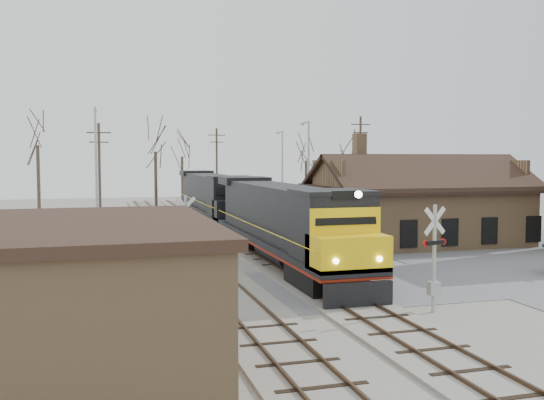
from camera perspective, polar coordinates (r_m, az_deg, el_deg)
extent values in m
plane|color=gray|center=(29.11, 4.65, -8.25)|extent=(140.00, 140.00, 0.00)
cube|color=slate|center=(29.11, 4.65, -8.22)|extent=(60.00, 9.00, 0.03)
cube|color=gray|center=(43.24, -2.42, -4.13)|extent=(3.40, 90.00, 0.12)
cube|color=#473323|center=(43.06, -3.35, -4.02)|extent=(0.08, 90.00, 0.14)
cube|color=#473323|center=(43.40, -1.50, -3.95)|extent=(0.08, 90.00, 0.14)
cube|color=gray|center=(42.41, -8.36, -4.32)|extent=(3.40, 90.00, 0.12)
cube|color=#473323|center=(42.31, -9.32, -4.20)|extent=(0.08, 90.00, 0.14)
cube|color=#473323|center=(42.50, -7.40, -4.15)|extent=(0.08, 90.00, 0.14)
cube|color=#A27B54|center=(44.67, 13.65, -1.47)|extent=(14.00, 8.00, 4.00)
cube|color=black|center=(44.52, 13.69, 1.22)|extent=(15.20, 9.20, 0.30)
cube|color=black|center=(42.51, 15.26, 2.42)|extent=(15.00, 4.71, 2.66)
cube|color=black|center=(46.50, 12.31, 2.59)|extent=(15.00, 4.71, 2.66)
cube|color=#A27B54|center=(44.00, 8.23, 4.78)|extent=(0.80, 0.80, 2.20)
cube|color=black|center=(28.62, 4.95, -7.26)|extent=(2.67, 4.27, 1.07)
cube|color=black|center=(41.68, -1.92, -3.70)|extent=(2.67, 4.27, 1.07)
cube|color=black|center=(34.95, 0.86, -3.78)|extent=(3.20, 21.33, 0.37)
cube|color=maroon|center=(34.98, 0.86, -4.16)|extent=(3.22, 21.33, 0.13)
cube|color=black|center=(36.03, 0.25, -0.90)|extent=(2.77, 15.46, 2.99)
cube|color=black|center=(27.35, 5.70, -2.48)|extent=(3.20, 2.99, 2.99)
cube|color=yellow|center=(25.81, 7.19, -4.91)|extent=(3.20, 1.92, 1.49)
cube|color=black|center=(25.16, 8.12, -8.86)|extent=(2.99, 0.25, 1.07)
cylinder|color=#FFF2CC|center=(24.65, 8.14, 0.52)|extent=(0.30, 0.10, 0.30)
cube|color=black|center=(49.38, -4.19, -2.50)|extent=(2.67, 4.27, 1.07)
cube|color=black|center=(62.95, -6.79, -1.12)|extent=(2.67, 4.27, 1.07)
cube|color=black|center=(56.07, -5.65, -0.86)|extent=(3.20, 21.33, 0.37)
cube|color=maroon|center=(56.09, -5.65, -1.10)|extent=(3.22, 21.33, 0.13)
cube|color=black|center=(57.26, -5.91, 0.90)|extent=(2.77, 15.46, 2.99)
cube|color=black|center=(48.23, -3.97, 0.33)|extent=(3.20, 2.99, 2.99)
cube|color=black|center=(46.53, -3.49, -0.92)|extent=(3.20, 1.92, 1.49)
cube|color=black|center=(45.66, -3.19, -3.03)|extent=(2.99, 0.25, 1.07)
cylinder|color=#A5A8AD|center=(25.00, 15.02, -5.37)|extent=(0.15, 0.15, 4.32)
cube|color=silver|center=(24.80, 15.08, -1.92)|extent=(1.10, 0.32, 1.13)
cube|color=silver|center=(24.80, 15.08, -1.92)|extent=(1.10, 0.32, 1.13)
cube|color=black|center=(24.90, 15.04, -3.89)|extent=(0.98, 0.39, 0.16)
cylinder|color=#B20C0C|center=(24.56, 14.25, -3.99)|extent=(0.27, 0.14, 0.26)
cylinder|color=#B20C0C|center=(25.25, 15.81, -3.80)|extent=(0.27, 0.14, 0.26)
cube|color=#A5A8AD|center=(25.22, 14.97, -8.03)|extent=(0.43, 0.32, 0.54)
cylinder|color=#A5A8AD|center=(32.28, -8.11, -3.27)|extent=(0.15, 0.15, 4.22)
cube|color=silver|center=(32.12, -8.13, -0.65)|extent=(1.03, 0.48, 1.10)
cube|color=silver|center=(32.12, -8.13, -0.65)|extent=(1.03, 0.48, 1.10)
cube|color=black|center=(32.20, -8.12, -2.15)|extent=(0.93, 0.52, 0.16)
cylinder|color=#B20C0C|center=(32.08, -7.30, -2.16)|extent=(0.26, 0.17, 0.25)
cylinder|color=#B20C0C|center=(32.33, -8.93, -2.13)|extent=(0.26, 0.17, 0.25)
cube|color=#A5A8AD|center=(32.44, -8.09, -5.30)|extent=(0.42, 0.32, 0.53)
cylinder|color=#A5A8AD|center=(45.42, -16.20, 2.26)|extent=(0.18, 0.18, 9.83)
cylinder|color=#A5A8AD|center=(46.44, -16.32, 8.24)|extent=(0.12, 1.80, 0.12)
cube|color=#A5A8AD|center=(47.23, -16.31, 8.04)|extent=(0.25, 0.50, 0.12)
cylinder|color=#A5A8AD|center=(51.74, 3.46, 2.31)|extent=(0.18, 0.18, 9.29)
cylinder|color=#A5A8AD|center=(52.65, 3.15, 7.29)|extent=(0.12, 1.80, 0.12)
cube|color=#A5A8AD|center=(53.40, 2.86, 7.13)|extent=(0.25, 0.50, 0.12)
cylinder|color=#A5A8AD|center=(61.90, 0.98, 2.41)|extent=(0.18, 0.18, 8.91)
cylinder|color=#A5A8AD|center=(62.80, 0.75, 6.41)|extent=(0.12, 1.80, 0.12)
cube|color=#A5A8AD|center=(63.56, 0.54, 6.29)|extent=(0.25, 0.50, 0.12)
cylinder|color=#382D23|center=(53.23, -15.92, 2.09)|extent=(0.24, 0.24, 9.08)
cube|color=#382D23|center=(53.24, -15.99, 6.12)|extent=(2.00, 0.10, 0.10)
cube|color=#382D23|center=(53.22, -15.98, 5.26)|extent=(1.60, 0.10, 0.10)
cylinder|color=#382D23|center=(70.66, -5.22, 2.87)|extent=(0.24, 0.24, 9.58)
cube|color=#382D23|center=(70.69, -5.24, 6.10)|extent=(2.00, 0.10, 0.10)
cube|color=#382D23|center=(70.67, -5.23, 5.45)|extent=(1.60, 0.10, 0.10)
cylinder|color=#382D23|center=(61.05, 8.30, 2.99)|extent=(0.24, 0.24, 10.27)
cube|color=#382D23|center=(61.13, 8.34, 7.05)|extent=(2.00, 0.10, 0.10)
cube|color=#382D23|center=(61.10, 8.33, 6.30)|extent=(1.60, 0.10, 0.10)
cylinder|color=#382D23|center=(60.02, -21.11, 1.34)|extent=(0.32, 0.32, 7.33)
cylinder|color=#382D23|center=(62.24, -10.87, 1.38)|extent=(0.32, 0.32, 6.79)
cylinder|color=#382D23|center=(75.99, -8.44, 1.69)|extent=(0.32, 0.32, 6.33)
cylinder|color=#382D23|center=(71.64, 3.22, 1.40)|extent=(0.32, 0.32, 5.84)
cylinder|color=#382D23|center=(69.44, 7.07, 1.13)|extent=(0.32, 0.32, 5.46)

